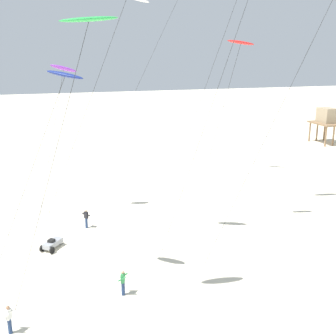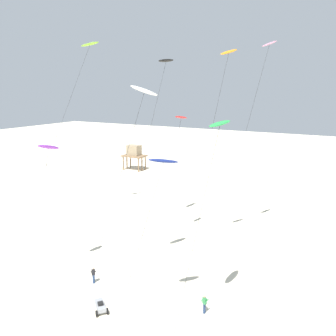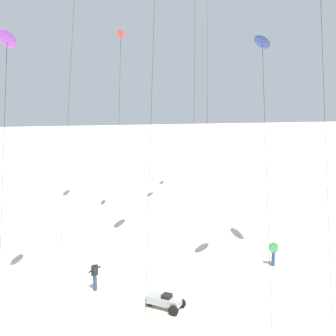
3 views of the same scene
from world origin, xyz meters
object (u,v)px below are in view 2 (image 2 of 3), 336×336
kite_orange (227,58)px  kite_navy (163,163)px  kite_pink (268,50)px  stilt_house (134,152)px  kite_flyer_nearest (93,275)px  kite_purple (48,148)px  kite_white (144,93)px  kite_green (219,126)px  kite_red (181,120)px  kite_flyer_middle (204,304)px  beach_buggy (100,306)px  kite_lime (88,49)px  kite_black (166,63)px

kite_orange → kite_navy: bearing=-90.6°
kite_pink → stilt_house: (-34.93, 25.07, -18.27)m
kite_flyer_nearest → kite_purple: bearing=-166.5°
kite_pink → kite_white: bearing=-119.2°
kite_green → stilt_house: size_ratio=2.81×
kite_red → kite_white: 9.60m
kite_pink → stilt_house: size_ratio=4.07×
kite_green → kite_navy: (-3.80, -1.05, -2.74)m
kite_navy → kite_purple: bearing=176.6°
kite_flyer_middle → beach_buggy: 8.79m
kite_flyer_middle → kite_red: bearing=125.5°
kite_flyer_nearest → kite_navy: bearing=-10.6°
kite_orange → beach_buggy: 25.68m
kite_purple → kite_red: 14.87m
kite_lime → kite_orange: size_ratio=1.10×
kite_white → kite_navy: bearing=-45.7°
kite_pink → beach_buggy: (-8.19, -19.19, -21.96)m
kite_green → kite_navy: bearing=-164.6°
kite_red → kite_orange: (5.64, -1.13, 6.32)m
kite_green → kite_lime: kite_lime is taller
kite_pink → kite_flyer_nearest: (-11.47, -16.24, -21.49)m
kite_white → kite_lime: bearing=145.5°
kite_white → kite_flyer_middle: kite_white is taller
kite_flyer_middle → kite_green: bearing=-49.0°
kite_navy → stilt_house: kite_navy is taller
kite_orange → kite_white: bearing=-120.7°
kite_flyer_middle → kite_flyer_nearest: bearing=-175.0°
kite_flyer_nearest → kite_flyer_middle: bearing=5.0°
kite_red → kite_white: kite_white is taller
kite_red → kite_flyer_middle: (7.96, -11.15, -14.07)m
kite_pink → kite_navy: (-2.78, -17.87, -9.23)m
kite_navy → stilt_house: bearing=126.8°
kite_red → kite_green: (9.31, -12.71, 0.93)m
kite_green → kite_lime: size_ratio=0.66×
kite_lime → kite_orange: (20.03, -2.60, -2.20)m
kite_green → kite_red: bearing=126.2°
kite_red → kite_black: kite_black is taller
kite_flyer_nearest → beach_buggy: 4.43m
kite_navy → stilt_house: size_ratio=2.35×
kite_navy → kite_flyer_nearest: (-8.69, 1.63, -12.26)m
kite_purple → kite_green: (16.23, 0.32, 2.83)m
kite_flyer_middle → kite_navy: bearing=-133.3°
kite_green → kite_lime: 28.64m
kite_red → kite_white: bearing=-84.2°
kite_lime → kite_orange: kite_lime is taller
kite_purple → stilt_house: 47.44m
kite_red → kite_flyer_middle: 19.63m
kite_orange → kite_pink: bearing=63.2°
kite_purple → kite_orange: bearing=43.4°
kite_purple → kite_navy: kite_purple is taller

